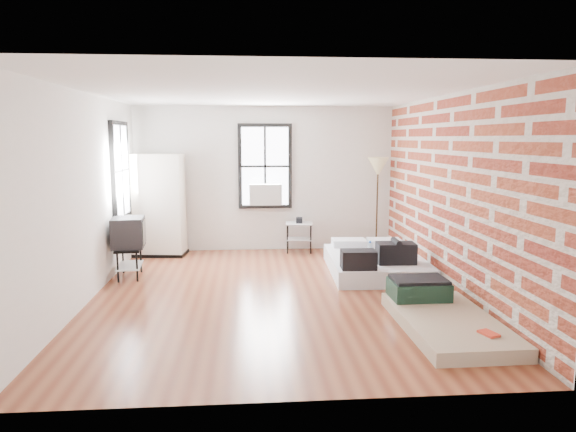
{
  "coord_description": "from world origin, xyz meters",
  "views": [
    {
      "loc": [
        -0.33,
        -7.01,
        2.19
      ],
      "look_at": [
        0.24,
        0.3,
        1.08
      ],
      "focal_mm": 32.0,
      "sensor_mm": 36.0,
      "label": 1
    }
  ],
  "objects": [
    {
      "name": "ground",
      "position": [
        0.0,
        0.0,
        0.0
      ],
      "size": [
        6.0,
        6.0,
        0.0
      ],
      "primitive_type": "plane",
      "color": "maroon",
      "rests_on": "ground"
    },
    {
      "name": "room_shell",
      "position": [
        0.23,
        0.36,
        1.74
      ],
      "size": [
        5.02,
        6.02,
        2.8
      ],
      "color": "silver",
      "rests_on": "ground"
    },
    {
      "name": "mattress_main",
      "position": [
        1.74,
        1.08,
        0.18
      ],
      "size": [
        1.58,
        2.09,
        0.65
      ],
      "rotation": [
        0.0,
        0.0,
        -0.04
      ],
      "color": "white",
      "rests_on": "ground"
    },
    {
      "name": "mattress_bare",
      "position": [
        1.92,
        -1.34,
        0.13
      ],
      "size": [
        1.05,
        1.96,
        0.42
      ],
      "rotation": [
        0.0,
        0.0,
        0.01
      ],
      "color": "tan",
      "rests_on": "ground"
    },
    {
      "name": "wardrobe",
      "position": [
        -2.0,
        2.65,
        0.95
      ],
      "size": [
        1.02,
        0.66,
        1.91
      ],
      "rotation": [
        0.0,
        0.0,
        -0.11
      ],
      "color": "black",
      "rests_on": "ground"
    },
    {
      "name": "side_table",
      "position": [
        0.65,
        2.72,
        0.45
      ],
      "size": [
        0.55,
        0.46,
        0.67
      ],
      "rotation": [
        0.0,
        0.0,
        -0.11
      ],
      "color": "black",
      "rests_on": "ground"
    },
    {
      "name": "floor_lamp",
      "position": [
        2.15,
        2.65,
        1.57
      ],
      "size": [
        0.39,
        0.39,
        1.83
      ],
      "color": "black",
      "rests_on": "ground"
    },
    {
      "name": "tv_stand",
      "position": [
        -2.21,
        1.09,
        0.69
      ],
      "size": [
        0.53,
        0.71,
        0.96
      ],
      "rotation": [
        0.0,
        0.0,
        0.1
      ],
      "color": "black",
      "rests_on": "ground"
    }
  ]
}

